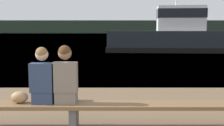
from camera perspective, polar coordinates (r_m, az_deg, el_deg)
name	(u,v)px	position (r m, az deg, el deg)	size (l,w,h in m)	color
water_surface	(112,34)	(128.27, -0.05, 5.96)	(240.00, 240.00, 0.00)	#426B8E
far_shoreline	(112,27)	(156.48, 0.00, 7.35)	(600.00, 12.00, 6.84)	#2D3D2D
bench_main	(75,107)	(4.97, -7.53, -8.95)	(8.08, 0.49, 0.46)	brown
person_left	(44,79)	(4.96, -13.61, -3.14)	(0.41, 0.40, 0.98)	navy
person_right	(67,77)	(4.88, -9.18, -2.91)	(0.41, 0.40, 1.01)	#70665B
shopping_bag	(21,97)	(5.15, -18.04, -6.60)	(0.29, 0.20, 0.21)	#9E754C
tugboat_red	(176,37)	(22.84, 12.90, 5.07)	(10.74, 3.98, 5.67)	black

